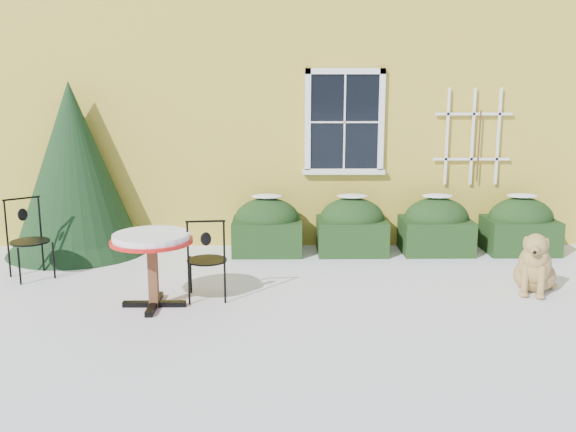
{
  "coord_description": "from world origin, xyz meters",
  "views": [
    {
      "loc": [
        -0.11,
        -7.03,
        2.58
      ],
      "look_at": [
        0.0,
        1.0,
        0.9
      ],
      "focal_mm": 40.0,
      "sensor_mm": 36.0,
      "label": 1
    }
  ],
  "objects_px": {
    "evergreen_shrub": "(75,185)",
    "patio_chair_far": "(29,238)",
    "patio_chair_near": "(207,259)",
    "bistro_table": "(152,246)",
    "dog": "(535,267)"
  },
  "relations": [
    {
      "from": "patio_chair_near",
      "to": "patio_chair_far",
      "type": "xyz_separation_m",
      "value": [
        -2.48,
        0.94,
        0.03
      ]
    },
    {
      "from": "dog",
      "to": "bistro_table",
      "type": "bearing_deg",
      "value": -150.06
    },
    {
      "from": "dog",
      "to": "patio_chair_far",
      "type": "bearing_deg",
      "value": -162.24
    },
    {
      "from": "patio_chair_near",
      "to": "bistro_table",
      "type": "bearing_deg",
      "value": 18.96
    },
    {
      "from": "bistro_table",
      "to": "dog",
      "type": "bearing_deg",
      "value": 5.66
    },
    {
      "from": "patio_chair_far",
      "to": "bistro_table",
      "type": "bearing_deg",
      "value": -70.67
    },
    {
      "from": "evergreen_shrub",
      "to": "patio_chair_near",
      "type": "bearing_deg",
      "value": -45.39
    },
    {
      "from": "evergreen_shrub",
      "to": "patio_chair_far",
      "type": "xyz_separation_m",
      "value": [
        -0.24,
        -1.34,
        -0.52
      ]
    },
    {
      "from": "evergreen_shrub",
      "to": "patio_chair_near",
      "type": "distance_m",
      "value": 3.25
    },
    {
      "from": "bistro_table",
      "to": "patio_chair_far",
      "type": "relative_size",
      "value": 0.89
    },
    {
      "from": "bistro_table",
      "to": "patio_chair_far",
      "type": "distance_m",
      "value": 2.25
    },
    {
      "from": "patio_chair_near",
      "to": "dog",
      "type": "height_order",
      "value": "patio_chair_near"
    },
    {
      "from": "evergreen_shrub",
      "to": "dog",
      "type": "relative_size",
      "value": 3.0
    },
    {
      "from": "evergreen_shrub",
      "to": "dog",
      "type": "xyz_separation_m",
      "value": [
        6.29,
        -2.09,
        -0.72
      ]
    },
    {
      "from": "evergreen_shrub",
      "to": "patio_chair_near",
      "type": "xyz_separation_m",
      "value": [
        2.25,
        -2.28,
        -0.54
      ]
    }
  ]
}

